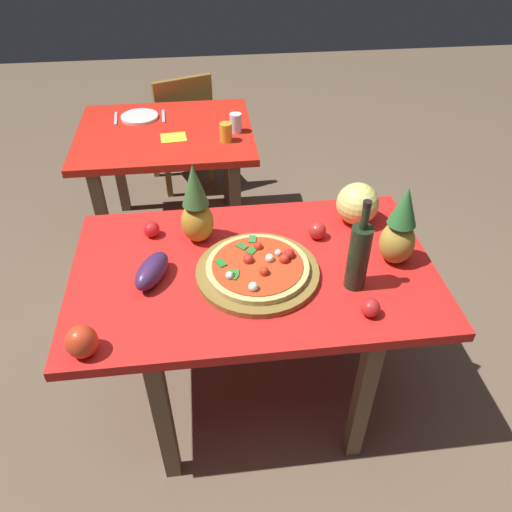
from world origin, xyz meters
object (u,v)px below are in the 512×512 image
Objects in this scene: melon at (357,204)px; background_table at (167,148)px; display_table at (253,283)px; eggplant at (152,271)px; tomato_near_board at (371,308)px; drinking_glass_water at (236,123)px; tomato_by_bottle at (317,230)px; dinner_plate at (140,117)px; bell_pepper at (82,342)px; tomato_beside_pepper at (152,229)px; pizza at (258,267)px; wine_bottle at (359,256)px; pineapple_left at (400,230)px; pizza_board at (258,272)px; knife_utensil at (163,116)px; fork_utensil at (116,119)px; dining_chair at (181,126)px; drinking_glass_juice at (226,132)px; napkin_folded at (174,138)px; pineapple_right at (196,208)px.

background_table is at bearing 129.72° from melon.
eggplant is (-0.37, -0.03, 0.13)m from display_table.
tomato_near_board is 0.62× the size of drinking_glass_water.
dinner_plate is at bearing 121.78° from tomato_by_bottle.
bell_pepper is 0.62m from tomato_beside_pepper.
tomato_by_bottle is (-0.19, -0.09, -0.05)m from melon.
tomato_beside_pepper is (-0.40, 0.29, -0.01)m from pizza.
melon is at bearing -50.28° from background_table.
pizza is 1.58m from dinner_plate.
background_table is at bearing 117.31° from wine_bottle.
pineapple_left is 1.84× the size of melon.
pizza_board is 4.33× the size of drinking_glass_water.
drinking_glass_water is (0.43, 0.94, 0.02)m from tomato_beside_pepper.
tomato_near_board is 1.89m from knife_utensil.
dining_chair is at bearing 47.18° from fork_utensil.
wine_bottle reaches higher than drinking_glass_juice.
drinking_glass_water is at bearing 88.23° from display_table.
tomato_by_bottle is at bearing 15.73° from eggplant.
drinking_glass_water reaches higher than tomato_beside_pepper.
bell_pepper is at bearing -148.58° from display_table.
dinner_plate is at bearing 118.83° from wine_bottle.
tomato_near_board is (0.66, -2.19, 0.30)m from dining_chair.
eggplant reaches higher than napkin_folded.
drinking_glass_juice is at bearing 91.39° from display_table.
dinner_plate is (-0.22, -0.46, 0.27)m from dining_chair.
drinking_glass_juice is at bearing -34.43° from fork_utensil.
melon reaches higher than tomato_beside_pepper.
dining_chair is 4.72× the size of knife_utensil.
display_table is 0.48m from tomato_beside_pepper.
wine_bottle is 3.40× the size of drinking_glass_water.
knife_utensil is at bearing 102.09° from napkin_folded.
melon is at bearing 27.84° from display_table.
display_table is at bearing 102.70° from pizza_board.
fork_utensil is (-0.67, 1.49, -0.04)m from pizza.
tomato_beside_pepper is (-0.93, 0.27, -0.11)m from pineapple_left.
eggplant is 1.16m from drinking_glass_juice.
drinking_glass_water is 0.74m from fork_utensil.
pizza_board is at bearing -174.88° from pizza.
drinking_glass_juice reaches higher than knife_utensil.
pineapple_left is at bearing 93.66° from dining_chair.
dining_chair reaches higher than tomato_beside_pepper.
tomato_beside_pepper is 0.48× the size of napkin_folded.
melon is at bearing -57.13° from knife_utensil.
pineapple_left is 1.45m from napkin_folded.
tomato_by_bottle reaches higher than display_table.
drinking_glass_water is at bearing 102.52° from tomato_near_board.
background_table is 0.36m from fork_utensil.
pineapple_right is at bearing 130.97° from pizza.
bell_pepper is at bearing -167.45° from wine_bottle.
pineapple_right is 1.72× the size of eggplant.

